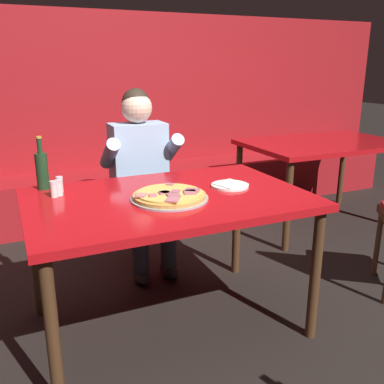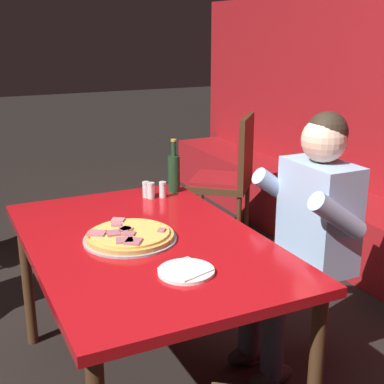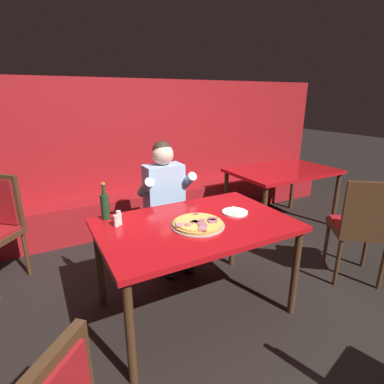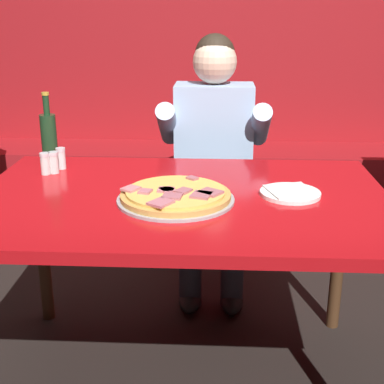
{
  "view_description": "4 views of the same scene",
  "coord_description": "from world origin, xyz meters",
  "px_view_note": "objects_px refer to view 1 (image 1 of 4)",
  "views": [
    {
      "loc": [
        -0.75,
        -2.0,
        1.44
      ],
      "look_at": [
        0.15,
        0.03,
        0.76
      ],
      "focal_mm": 40.0,
      "sensor_mm": 36.0,
      "label": 1
    },
    {
      "loc": [
        1.99,
        -0.74,
        1.63
      ],
      "look_at": [
        0.15,
        0.15,
        1.0
      ],
      "focal_mm": 50.0,
      "sensor_mm": 36.0,
      "label": 2
    },
    {
      "loc": [
        -1.01,
        -1.82,
        1.69
      ],
      "look_at": [
        0.05,
        0.15,
        0.97
      ],
      "focal_mm": 28.0,
      "sensor_mm": 36.0,
      "label": 3
    },
    {
      "loc": [
        0.13,
        -1.74,
        1.39
      ],
      "look_at": [
        0.04,
        0.02,
        0.78
      ],
      "focal_mm": 50.0,
      "sensor_mm": 36.0,
      "label": 4
    }
  ],
  "objects_px": {
    "main_dining_table": "(168,209)",
    "background_dining_table": "(322,151)",
    "pizza": "(170,196)",
    "diner_seated_blue_shirt": "(143,173)",
    "shaker_parmesan": "(60,185)",
    "shaker_oregano": "(59,188)",
    "beer_bottle": "(42,170)",
    "shaker_black_pepper": "(54,190)",
    "plate_white_paper": "(230,185)"
  },
  "relations": [
    {
      "from": "diner_seated_blue_shirt",
      "to": "shaker_parmesan",
      "type": "bearing_deg",
      "value": -142.59
    },
    {
      "from": "shaker_parmesan",
      "to": "diner_seated_blue_shirt",
      "type": "relative_size",
      "value": 0.07
    },
    {
      "from": "main_dining_table",
      "to": "shaker_black_pepper",
      "type": "height_order",
      "value": "shaker_black_pepper"
    },
    {
      "from": "pizza",
      "to": "background_dining_table",
      "type": "relative_size",
      "value": 0.29
    },
    {
      "from": "pizza",
      "to": "plate_white_paper",
      "type": "xyz_separation_m",
      "value": [
        0.39,
        0.08,
        -0.01
      ]
    },
    {
      "from": "beer_bottle",
      "to": "shaker_oregano",
      "type": "xyz_separation_m",
      "value": [
        0.06,
        -0.16,
        -0.07
      ]
    },
    {
      "from": "plate_white_paper",
      "to": "background_dining_table",
      "type": "xyz_separation_m",
      "value": [
        1.45,
        0.93,
        -0.09
      ]
    },
    {
      "from": "pizza",
      "to": "beer_bottle",
      "type": "relative_size",
      "value": 1.36
    },
    {
      "from": "pizza",
      "to": "background_dining_table",
      "type": "distance_m",
      "value": 2.1
    },
    {
      "from": "diner_seated_blue_shirt",
      "to": "background_dining_table",
      "type": "bearing_deg",
      "value": 6.36
    },
    {
      "from": "plate_white_paper",
      "to": "shaker_oregano",
      "type": "bearing_deg",
      "value": 166.42
    },
    {
      "from": "shaker_oregano",
      "to": "beer_bottle",
      "type": "bearing_deg",
      "value": 111.57
    },
    {
      "from": "main_dining_table",
      "to": "pizza",
      "type": "bearing_deg",
      "value": -102.71
    },
    {
      "from": "shaker_parmesan",
      "to": "shaker_black_pepper",
      "type": "distance_m",
      "value": 0.09
    },
    {
      "from": "plate_white_paper",
      "to": "beer_bottle",
      "type": "bearing_deg",
      "value": 158.53
    },
    {
      "from": "beer_bottle",
      "to": "plate_white_paper",
      "type": "bearing_deg",
      "value": -21.47
    },
    {
      "from": "shaker_oregano",
      "to": "background_dining_table",
      "type": "height_order",
      "value": "shaker_oregano"
    },
    {
      "from": "diner_seated_blue_shirt",
      "to": "background_dining_table",
      "type": "distance_m",
      "value": 1.73
    },
    {
      "from": "main_dining_table",
      "to": "plate_white_paper",
      "type": "relative_size",
      "value": 6.88
    },
    {
      "from": "shaker_parmesan",
      "to": "shaker_black_pepper",
      "type": "height_order",
      "value": "same"
    },
    {
      "from": "pizza",
      "to": "shaker_oregano",
      "type": "xyz_separation_m",
      "value": [
        -0.5,
        0.3,
        0.02
      ]
    },
    {
      "from": "main_dining_table",
      "to": "diner_seated_blue_shirt",
      "type": "xyz_separation_m",
      "value": [
        0.1,
        0.76,
        0.01
      ]
    },
    {
      "from": "beer_bottle",
      "to": "background_dining_table",
      "type": "xyz_separation_m",
      "value": [
        2.4,
        0.56,
        -0.19
      ]
    },
    {
      "from": "main_dining_table",
      "to": "beer_bottle",
      "type": "bearing_deg",
      "value": 145.8
    },
    {
      "from": "diner_seated_blue_shirt",
      "to": "plate_white_paper",
      "type": "bearing_deg",
      "value": -69.54
    },
    {
      "from": "main_dining_table",
      "to": "pizza",
      "type": "xyz_separation_m",
      "value": [
        -0.01,
        -0.06,
        0.09
      ]
    },
    {
      "from": "diner_seated_blue_shirt",
      "to": "main_dining_table",
      "type": "bearing_deg",
      "value": -97.59
    },
    {
      "from": "main_dining_table",
      "to": "shaker_parmesan",
      "type": "bearing_deg",
      "value": 149.72
    },
    {
      "from": "main_dining_table",
      "to": "beer_bottle",
      "type": "xyz_separation_m",
      "value": [
        -0.58,
        0.39,
        0.19
      ]
    },
    {
      "from": "pizza",
      "to": "diner_seated_blue_shirt",
      "type": "height_order",
      "value": "diner_seated_blue_shirt"
    },
    {
      "from": "background_dining_table",
      "to": "plate_white_paper",
      "type": "bearing_deg",
      "value": -147.18
    },
    {
      "from": "plate_white_paper",
      "to": "shaker_parmesan",
      "type": "relative_size",
      "value": 2.44
    },
    {
      "from": "shaker_oregano",
      "to": "shaker_black_pepper",
      "type": "relative_size",
      "value": 1.0
    },
    {
      "from": "pizza",
      "to": "shaker_oregano",
      "type": "bearing_deg",
      "value": 149.48
    },
    {
      "from": "plate_white_paper",
      "to": "shaker_oregano",
      "type": "relative_size",
      "value": 2.44
    },
    {
      "from": "plate_white_paper",
      "to": "shaker_black_pepper",
      "type": "height_order",
      "value": "shaker_black_pepper"
    },
    {
      "from": "shaker_parmesan",
      "to": "plate_white_paper",
      "type": "bearing_deg",
      "value": -17.46
    },
    {
      "from": "main_dining_table",
      "to": "shaker_parmesan",
      "type": "height_order",
      "value": "shaker_parmesan"
    },
    {
      "from": "main_dining_table",
      "to": "plate_white_paper",
      "type": "height_order",
      "value": "plate_white_paper"
    },
    {
      "from": "beer_bottle",
      "to": "shaker_black_pepper",
      "type": "bearing_deg",
      "value": -79.1
    },
    {
      "from": "shaker_oregano",
      "to": "diner_seated_blue_shirt",
      "type": "height_order",
      "value": "diner_seated_blue_shirt"
    },
    {
      "from": "shaker_parmesan",
      "to": "shaker_oregano",
      "type": "bearing_deg",
      "value": -99.55
    },
    {
      "from": "pizza",
      "to": "plate_white_paper",
      "type": "distance_m",
      "value": 0.4
    },
    {
      "from": "main_dining_table",
      "to": "background_dining_table",
      "type": "bearing_deg",
      "value": 27.52
    },
    {
      "from": "shaker_parmesan",
      "to": "shaker_black_pepper",
      "type": "xyz_separation_m",
      "value": [
        -0.04,
        -0.08,
        0.0
      ]
    },
    {
      "from": "shaker_black_pepper",
      "to": "diner_seated_blue_shirt",
      "type": "relative_size",
      "value": 0.07
    },
    {
      "from": "diner_seated_blue_shirt",
      "to": "beer_bottle",
      "type": "bearing_deg",
      "value": -151.78
    },
    {
      "from": "beer_bottle",
      "to": "pizza",
      "type": "bearing_deg",
      "value": -38.93
    },
    {
      "from": "pizza",
      "to": "beer_bottle",
      "type": "bearing_deg",
      "value": 141.07
    },
    {
      "from": "shaker_oregano",
      "to": "background_dining_table",
      "type": "relative_size",
      "value": 0.06
    }
  ]
}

